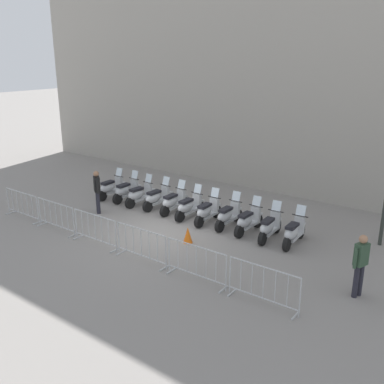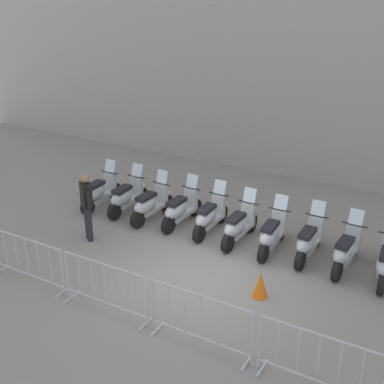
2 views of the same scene
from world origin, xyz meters
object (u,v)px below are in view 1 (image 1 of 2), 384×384
at_px(motorcycle_3, 157,198).
at_px(barrier_segment_4, 196,264).
at_px(motorcycle_0, 111,188).
at_px(barrier_segment_0, 22,205).
at_px(motorcycle_6, 207,212).
at_px(barrier_segment_3, 141,245).
at_px(motorcycle_1, 126,191).
at_px(traffic_cone, 188,235).
at_px(motorcycle_4, 173,202).
at_px(motorcycle_7, 228,216).
at_px(motorcycle_9, 269,227).
at_px(barrier_segment_2, 95,230).
at_px(officer_mid_plaza, 360,262).
at_px(motorcycle_5, 189,207).
at_px(motorcycle_10, 294,232).
at_px(barrier_segment_5, 263,286).
at_px(motorcycle_2, 140,195).
at_px(officer_near_row_end, 97,189).
at_px(barrier_segment_1, 56,217).
at_px(motorcycle_8, 248,221).

bearing_deg(motorcycle_3, barrier_segment_4, -42.07).
xyz_separation_m(motorcycle_0, barrier_segment_0, (-1.08, -3.73, 0.07)).
height_order(motorcycle_6, barrier_segment_3, motorcycle_6).
xyz_separation_m(motorcycle_1, traffic_cone, (4.67, -2.19, -0.18)).
xyz_separation_m(motorcycle_4, motorcycle_7, (2.56, -0.15, 0.00)).
xyz_separation_m(motorcycle_6, motorcycle_9, (2.57, -0.14, 0.00)).
distance_m(barrier_segment_2, traffic_cone, 3.08).
bearing_deg(motorcycle_7, barrier_segment_0, -153.47).
xyz_separation_m(motorcycle_3, barrier_segment_0, (-3.64, -3.73, 0.07)).
relative_size(officer_mid_plaza, traffic_cone, 3.15).
xyz_separation_m(motorcycle_7, barrier_segment_2, (-2.94, -3.74, 0.07)).
bearing_deg(barrier_segment_3, motorcycle_7, 77.11).
xyz_separation_m(motorcycle_5, motorcycle_10, (4.28, -0.19, 0.00)).
xyz_separation_m(motorcycle_4, barrier_segment_3, (1.68, -3.99, 0.07)).
bearing_deg(motorcycle_10, motorcycle_4, 176.31).
distance_m(motorcycle_3, motorcycle_10, 6.00).
height_order(barrier_segment_0, barrier_segment_5, same).
height_order(motorcycle_7, barrier_segment_5, motorcycle_7).
bearing_deg(officer_mid_plaza, motorcycle_3, 163.51).
xyz_separation_m(motorcycle_2, barrier_segment_0, (-2.78, -3.65, 0.07)).
xyz_separation_m(motorcycle_1, officer_near_row_end, (0.06, -1.75, 0.53)).
bearing_deg(motorcycle_3, motorcycle_2, -174.76).
bearing_deg(barrier_segment_3, motorcycle_5, 102.28).
distance_m(motorcycle_5, motorcycle_7, 1.72).
height_order(motorcycle_6, barrier_segment_0, motorcycle_6).
distance_m(motorcycle_3, officer_mid_plaza, 8.93).
bearing_deg(barrier_segment_5, motorcycle_0, 155.24).
xyz_separation_m(barrier_segment_0, barrier_segment_2, (4.12, -0.21, 0.00)).
relative_size(barrier_segment_1, barrier_segment_4, 1.00).
height_order(motorcycle_7, barrier_segment_4, motorcycle_7).
relative_size(motorcycle_7, traffic_cone, 3.14).
distance_m(motorcycle_6, barrier_segment_1, 5.47).
relative_size(officer_near_row_end, officer_mid_plaza, 1.00).
distance_m(motorcycle_1, motorcycle_7, 5.14).
distance_m(motorcycle_0, motorcycle_9, 7.71).
bearing_deg(barrier_segment_4, officer_near_row_end, 158.56).
height_order(motorcycle_1, motorcycle_6, same).
bearing_deg(motorcycle_6, motorcycle_8, -1.06).
height_order(motorcycle_6, motorcycle_9, same).
bearing_deg(officer_near_row_end, motorcycle_9, 10.87).
distance_m(motorcycle_0, barrier_segment_3, 6.51).
height_order(barrier_segment_2, officer_near_row_end, officer_near_row_end).
bearing_deg(barrier_segment_4, barrier_segment_2, 177.05).
bearing_deg(motorcycle_0, motorcycle_4, -0.82).
bearing_deg(motorcycle_7, motorcycle_0, 178.09).
distance_m(motorcycle_6, barrier_segment_5, 5.73).
bearing_deg(barrier_segment_5, motorcycle_2, 150.93).
height_order(motorcycle_4, barrier_segment_5, motorcycle_4).
xyz_separation_m(barrier_segment_5, traffic_cone, (-3.70, 2.12, -0.25)).
xyz_separation_m(motorcycle_2, barrier_segment_1, (-0.72, -3.76, 0.07)).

